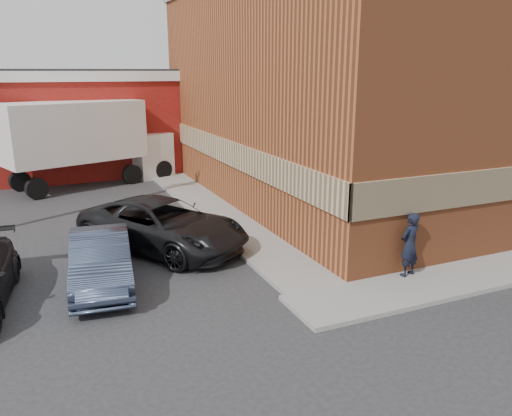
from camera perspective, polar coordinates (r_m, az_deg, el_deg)
name	(u,v)px	position (r m, az deg, el deg)	size (l,w,h in m)	color
ground	(296,296)	(12.84, 4.64, -10.03)	(90.00, 90.00, 0.00)	#28282B
brick_building	(371,90)	(23.80, 12.98, 13.05)	(14.25, 18.25, 9.36)	#9E4D28
sidewalk_west	(207,206)	(20.87, -5.58, 0.21)	(1.80, 18.00, 0.12)	gray
warehouse	(28,122)	(30.31, -24.64, 8.93)	(16.30, 8.30, 5.60)	maroon
man	(409,244)	(14.04, 17.13, -3.99)	(0.65, 0.42, 1.77)	black
sedan	(101,260)	(13.81, -17.32, -5.68)	(1.49, 4.27, 1.41)	#323D54
suv_a	(163,225)	(16.05, -10.58, -1.92)	(2.65, 5.74, 1.60)	black
box_truck	(90,137)	(25.88, -18.44, 7.67)	(8.68, 5.09, 4.12)	white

